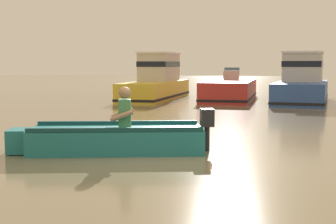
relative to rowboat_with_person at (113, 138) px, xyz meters
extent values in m
plane|color=#7A6B4C|center=(1.25, -0.11, -0.25)|extent=(120.00, 120.00, 0.00)
cube|color=#1E727A|center=(0.07, 0.02, -0.03)|extent=(3.27, 1.77, 0.44)
cube|color=#1E727A|center=(-1.62, -0.38, -0.03)|extent=(0.53, 0.68, 0.42)
cube|color=#103F43|center=(0.18, -0.48, 0.22)|extent=(2.98, 0.77, 0.08)
cube|color=#103F43|center=(-0.05, 0.51, 0.22)|extent=(2.98, 0.77, 0.08)
cube|color=teal|center=(0.16, 0.04, 0.15)|extent=(0.50, 1.05, 0.06)
cylinder|color=black|center=(1.67, 0.39, 0.02)|extent=(0.12, 0.12, 0.54)
cube|color=black|center=(1.67, 0.39, 0.37)|extent=(0.30, 0.33, 0.32)
cube|color=#3F7F4C|center=(0.21, 0.05, 0.45)|extent=(0.29, 0.38, 0.52)
sphere|color=#9E7051|center=(0.21, 0.05, 0.83)|extent=(0.22, 0.22, 0.22)
cylinder|color=#9E7051|center=(0.21, -0.18, 0.43)|extent=(0.43, 0.18, 0.23)
cylinder|color=#9E7051|center=(0.12, 0.25, 0.43)|extent=(0.43, 0.18, 0.23)
cube|color=gold|center=(-2.00, 13.76, 0.15)|extent=(2.17, 6.86, 0.81)
cube|color=black|center=(-2.00, 13.76, -0.11)|extent=(2.22, 6.90, 0.10)
cube|color=beige|center=(-1.96, 14.37, 1.19)|extent=(1.52, 2.93, 1.26)
cube|color=black|center=(-1.96, 14.37, 1.35)|extent=(1.56, 2.96, 0.24)
cube|color=white|center=(-1.96, 14.37, 1.86)|extent=(1.60, 3.07, 0.08)
cube|color=#B72D28|center=(1.40, 13.85, 0.18)|extent=(2.32, 6.26, 0.86)
cube|color=black|center=(1.40, 13.85, -0.10)|extent=(2.36, 6.30, 0.10)
cube|color=beige|center=(1.42, 14.31, 0.83)|extent=(0.72, 0.54, 0.44)
cube|color=slate|center=(1.44, 14.57, 1.01)|extent=(0.70, 0.08, 0.36)
cube|color=#2D519E|center=(4.44, 12.80, 0.18)|extent=(2.85, 6.20, 0.86)
cube|color=black|center=(4.44, 12.80, -0.10)|extent=(2.90, 6.25, 0.10)
cube|color=beige|center=(4.52, 13.33, 1.21)|extent=(1.90, 2.71, 1.19)
cube|color=black|center=(4.52, 13.33, 1.36)|extent=(1.94, 2.75, 0.24)
cube|color=white|center=(4.52, 13.33, 1.84)|extent=(2.00, 2.85, 0.08)
camera|label=1|loc=(2.55, -8.58, 1.34)|focal=52.86mm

